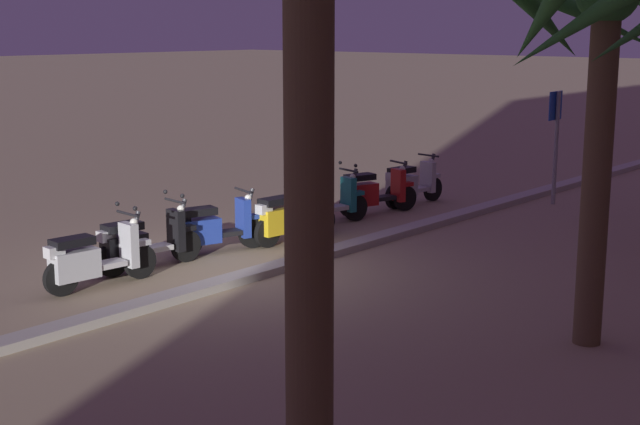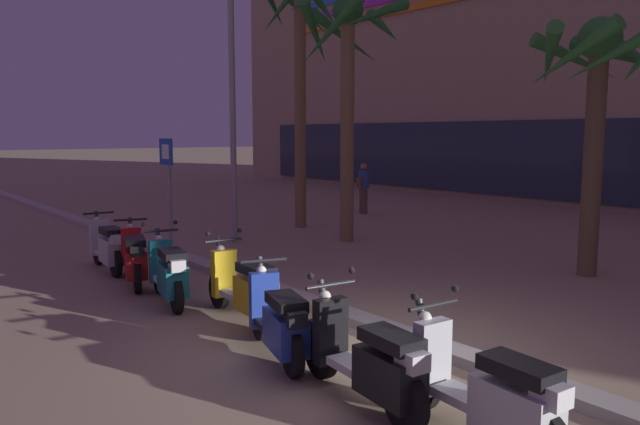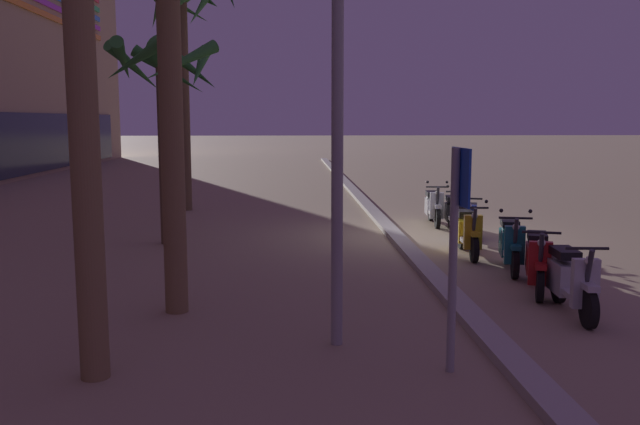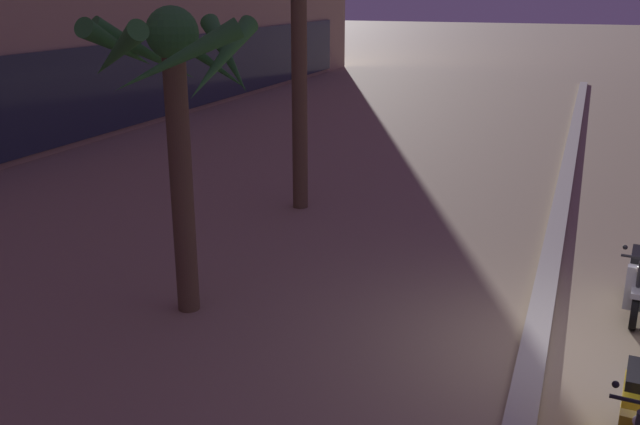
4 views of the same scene
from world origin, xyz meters
TOP-DOWN VIEW (x-y plane):
  - ground_plane at (0.00, 0.00)m, footprint 200.00×200.00m
  - curb_strip at (0.00, 0.55)m, footprint 60.00×0.36m
  - scooter_silver_mid_centre at (-6.18, -0.95)m, footprint 1.77×0.56m
  - scooter_red_far_back at (-4.90, -0.96)m, footprint 1.79×0.81m
  - scooter_teal_last_in_row at (-3.47, -1.01)m, footprint 1.73×0.69m
  - scooter_yellow_lead_nearest at (-2.04, -0.59)m, footprint 1.87×0.56m
  - scooter_blue_tail_end at (-0.64, -1.02)m, footprint 1.69×0.77m
  - scooter_black_gap_after_mid at (0.84, -1.05)m, footprint 1.86×0.59m
  - scooter_silver_mid_rear at (1.92, -0.78)m, footprint 1.82×0.56m
  - crossing_sign at (-8.34, 1.25)m, footprint 0.60×0.13m
  - palm_tree_mid_walkway at (4.91, 6.02)m, footprint 2.23×2.30m
  - palm_tree_by_mall_entrance at (-5.89, 4.58)m, footprint 2.50×2.52m
  - palm_tree_near_sign at (-0.58, 5.63)m, footprint 2.49×2.48m

SIDE VIEW (x-z plane):
  - ground_plane at x=0.00m, z-range 0.00..0.00m
  - curb_strip at x=0.00m, z-range 0.00..0.12m
  - scooter_blue_tail_end at x=-0.64m, z-range -0.08..0.96m
  - scooter_black_gap_after_mid at x=0.84m, z-range -0.14..1.03m
  - scooter_silver_mid_rear at x=1.92m, z-range -0.14..1.03m
  - scooter_silver_mid_centre at x=-6.18m, z-range -0.07..0.98m
  - scooter_yellow_lead_nearest at x=-2.04m, z-range -0.13..1.04m
  - scooter_red_far_back at x=-4.90m, z-range -0.06..0.98m
  - scooter_teal_last_in_row at x=-3.47m, z-range -0.12..1.05m
  - crossing_sign at x=-8.34m, z-range 0.30..2.70m
  - palm_tree_near_sign at x=-0.58m, z-range 1.20..5.67m
  - palm_tree_by_mall_entrance at x=-5.89m, z-range 1.40..7.02m
  - palm_tree_mid_walkway at x=4.91m, z-range 1.65..8.37m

